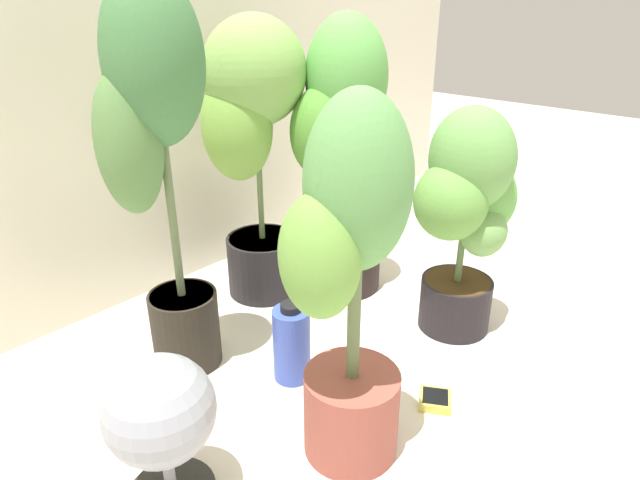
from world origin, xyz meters
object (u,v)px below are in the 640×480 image
Objects in this scene: potted_plant_back_left at (156,145)px; potted_plant_front_left at (348,279)px; potted_plant_front_right at (467,209)px; floor_fan at (161,417)px; potted_plant_back_center at (252,135)px; hygrometer_box at (435,400)px; nutrient_bottle at (292,343)px; potted_plant_back_right at (340,144)px.

potted_plant_front_left is at bearing -84.66° from potted_plant_back_left.
potted_plant_back_left is (-0.05, 0.55, 0.18)m from potted_plant_front_left.
potted_plant_front_right is 1.99× the size of floor_fan.
potted_plant_front_left is 0.63m from potted_plant_front_right.
potted_plant_back_left is at bearing -161.66° from potted_plant_back_center.
potted_plant_front_left is 0.80× the size of potted_plant_back_left.
potted_plant_front_right is at bearing -69.55° from floor_fan.
nutrient_bottle is at bearing -5.30° from hygrometer_box.
potted_plant_back_center is 1.00× the size of potted_plant_back_right.
potted_plant_back_left is (-0.67, 0.48, 0.24)m from potted_plant_front_right.
floor_fan reaches higher than hygrometer_box.
nutrient_bottle is (-0.26, -0.41, -0.45)m from potted_plant_back_center.
floor_fan is (-0.92, -0.33, -0.30)m from potted_plant_back_right.
potted_plant_back_right is 2.64× the size of floor_fan.
potted_plant_back_left is at bearing 95.34° from potted_plant_front_left.
potted_plant_back_left is (-0.42, -0.14, 0.08)m from potted_plant_back_center.
floor_fan is (-0.97, 0.11, -0.18)m from potted_plant_front_right.
nutrient_bottle is at bearing -59.42° from potted_plant_back_left.
floor_fan is at bearing 152.18° from potted_plant_front_left.
nutrient_bottle is at bearing -51.26° from floor_fan.
nutrient_bottle is (0.11, 0.27, -0.34)m from potted_plant_front_left.
potted_plant_back_left is at bearing -2.75° from hygrometer_box.
floor_fan is at bearing -160.59° from potted_plant_back_right.
hygrometer_box is (-0.31, -0.58, -0.51)m from potted_plant_back_right.
potted_plant_back_left is 0.61m from nutrient_bottle.
potted_plant_back_center is 2.63× the size of floor_fan.
potted_plant_back_center reaches higher than potted_plant_front_left.
nutrient_bottle is at bearing -122.09° from potted_plant_back_center.
potted_plant_back_left reaches higher than potted_plant_back_right.
potted_plant_back_left is at bearing 120.58° from nutrient_bottle.
potted_plant_back_right reaches higher than floor_fan.
potted_plant_front_right is at bearing -21.85° from nutrient_bottle.
potted_plant_front_right is 3.01× the size of nutrient_bottle.
potted_plant_back_left is 2.96× the size of floor_fan.
potted_plant_front_left reaches higher than potted_plant_front_right.
potted_plant_back_right reaches higher than potted_plant_front_left.
potted_plant_front_right is 0.76× the size of potted_plant_back_right.
potted_plant_front_right reaches higher than floor_fan.
potted_plant_front_left is 7.48× the size of hygrometer_box.
potted_plant_back_right is 8.33× the size of hygrometer_box.
potted_plant_front_left is at bearing -118.29° from potted_plant_back_center.
potted_plant_front_left is (-0.37, -0.69, -0.11)m from potted_plant_back_center.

